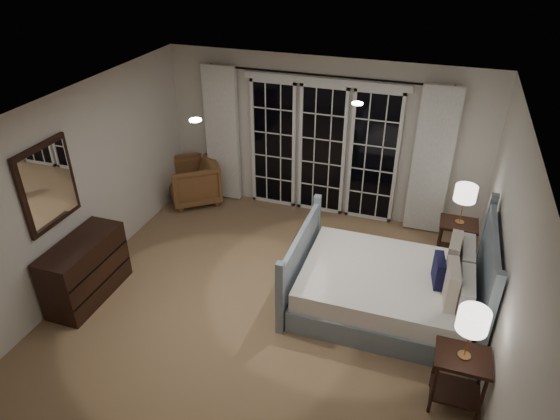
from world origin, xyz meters
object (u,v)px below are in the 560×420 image
(bed, at_px, (390,288))
(nightstand_left, at_px, (459,373))
(armchair, at_px, (194,181))
(nightstand_right, at_px, (456,236))
(lamp_left, at_px, (473,321))
(lamp_right, at_px, (466,194))
(dresser, at_px, (85,270))

(bed, height_order, nightstand_left, bed)
(nightstand_left, relative_size, armchair, 0.82)
(bed, distance_m, nightstand_right, 1.47)
(lamp_left, bearing_deg, lamp_right, 92.10)
(lamp_left, bearing_deg, nightstand_right, 92.10)
(nightstand_left, xyz_separation_m, armchair, (-4.32, 2.94, -0.07))
(lamp_right, relative_size, armchair, 0.69)
(nightstand_right, height_order, lamp_left, lamp_left)
(nightstand_left, relative_size, lamp_left, 1.21)
(nightstand_right, height_order, lamp_right, lamp_right)
(bed, bearing_deg, armchair, 153.87)
(lamp_right, bearing_deg, bed, -119.31)
(nightstand_right, relative_size, armchair, 0.80)
(lamp_left, distance_m, lamp_right, 2.49)
(lamp_left, xyz_separation_m, dresser, (-4.45, 0.26, -0.70))
(lamp_right, bearing_deg, armchair, 173.93)
(bed, relative_size, nightstand_right, 3.41)
(nightstand_left, bearing_deg, dresser, 176.63)
(nightstand_right, bearing_deg, nightstand_left, -87.90)
(lamp_right, height_order, armchair, lamp_right)
(nightstand_left, height_order, armchair, armchair)
(bed, xyz_separation_m, armchair, (-3.52, 1.72, 0.04))
(bed, height_order, nightstand_right, bed)
(nightstand_left, relative_size, nightstand_right, 1.03)
(nightstand_right, height_order, dresser, dresser)
(nightstand_right, bearing_deg, lamp_left, -87.90)
(bed, distance_m, lamp_left, 1.65)
(armchair, relative_size, dresser, 0.70)
(armchair, bearing_deg, lamp_right, 47.14)
(nightstand_right, bearing_deg, bed, -119.31)
(lamp_right, distance_m, armchair, 4.32)
(lamp_left, distance_m, dresser, 4.52)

